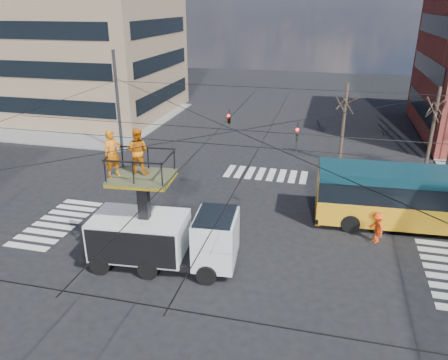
% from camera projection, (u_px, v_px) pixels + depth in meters
% --- Properties ---
extents(ground, '(120.00, 120.00, 0.00)m').
position_uv_depth(ground, '(235.00, 245.00, 21.73)').
color(ground, black).
rests_on(ground, ground).
extents(sidewalk_nw, '(18.00, 18.00, 0.12)m').
position_uv_depth(sidewalk_nw, '(82.00, 118.00, 45.27)').
color(sidewalk_nw, slate).
rests_on(sidewalk_nw, ground).
extents(crosswalks, '(22.40, 22.40, 0.02)m').
position_uv_depth(crosswalks, '(235.00, 245.00, 21.73)').
color(crosswalks, silver).
rests_on(crosswalks, ground).
extents(overhead_network, '(24.24, 24.24, 8.00)m').
position_uv_depth(overhead_network, '(236.00, 162.00, 20.49)').
color(overhead_network, '#2D2D30').
rests_on(overhead_network, ground).
extents(tree_a, '(2.00, 2.00, 6.00)m').
position_uv_depth(tree_a, '(346.00, 102.00, 30.99)').
color(tree_a, '#382B21').
rests_on(tree_a, ground).
extents(tree_b, '(2.00, 2.00, 6.00)m').
position_uv_depth(tree_b, '(437.00, 107.00, 29.65)').
color(tree_b, '#382B21').
rests_on(tree_b, ground).
extents(utility_truck, '(7.17, 3.13, 6.39)m').
position_uv_depth(utility_truck, '(162.00, 224.00, 19.39)').
color(utility_truck, black).
rests_on(utility_truck, ground).
extents(city_bus, '(11.97, 3.30, 3.20)m').
position_uv_depth(city_bus, '(432.00, 199.00, 22.76)').
color(city_bus, orange).
rests_on(city_bus, ground).
extents(traffic_cone, '(0.36, 0.36, 0.75)m').
position_uv_depth(traffic_cone, '(105.00, 240.00, 21.49)').
color(traffic_cone, '#FF580A').
rests_on(traffic_cone, ground).
extents(worker_ground, '(0.55, 1.07, 1.75)m').
position_uv_depth(worker_ground, '(101.00, 246.00, 20.02)').
color(worker_ground, '#FF3610').
rests_on(worker_ground, ground).
extents(flagger, '(0.99, 1.21, 1.63)m').
position_uv_depth(flagger, '(377.00, 227.00, 21.77)').
color(flagger, '#FF4610').
rests_on(flagger, ground).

